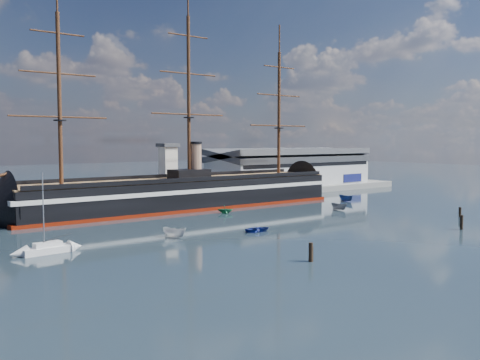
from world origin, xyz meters
TOP-DOWN VIEW (x-y plane):
  - ground at (0.00, 40.00)m, footprint 600.00×600.00m
  - quay at (10.00, 76.00)m, footprint 180.00×18.00m
  - warehouse at (58.00, 80.00)m, footprint 63.00×21.00m
  - quay_tower at (3.00, 73.00)m, footprint 5.00×5.00m
  - warship at (-2.10, 60.00)m, footprint 112.95×17.05m
  - sailboat at (-47.18, 26.27)m, footprint 8.14×2.87m
  - motorboat_a at (-24.41, 25.27)m, footprint 6.44×3.96m
  - motorboat_b at (-8.15, 20.79)m, footprint 1.74×3.39m
  - motorboat_c at (29.10, 32.32)m, footprint 5.77×2.13m
  - motorboat_d at (2.83, 45.88)m, footprint 5.55×6.45m
  - motorboat_f at (45.99, 44.26)m, footprint 6.03×2.41m
  - piling_near_left at (-18.96, -3.74)m, footprint 0.64×0.64m
  - piling_near_right at (25.30, -2.77)m, footprint 0.64×0.64m
  - piling_far_right at (41.79, 6.66)m, footprint 0.64×0.64m

SIDE VIEW (x-z plane):
  - ground at x=0.00m, z-range 0.00..0.00m
  - quay at x=10.00m, z-range -1.00..1.00m
  - motorboat_a at x=-24.41m, z-range -1.21..1.21m
  - motorboat_b at x=-8.15m, z-range -0.76..0.76m
  - motorboat_c at x=29.10m, z-range -1.15..1.15m
  - motorboat_d at x=2.83m, z-range -1.10..1.10m
  - motorboat_f at x=45.99m, z-range -1.19..1.19m
  - piling_near_left at x=-18.96m, z-range -1.76..1.76m
  - piling_near_right at x=25.30m, z-range -1.82..1.82m
  - piling_far_right at x=41.79m, z-range -1.49..1.49m
  - sailboat at x=-47.18m, z-range -5.59..7.22m
  - warship at x=-2.10m, z-range -22.93..31.01m
  - warehouse at x=58.00m, z-range 2.18..13.78m
  - quay_tower at x=3.00m, z-range 2.25..17.25m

